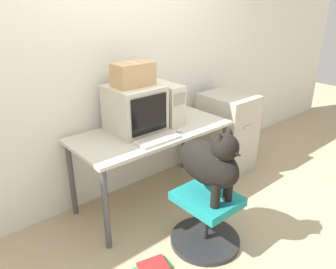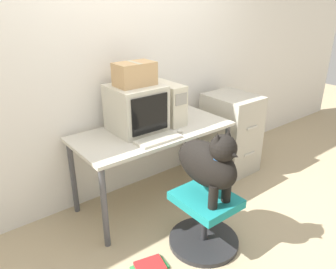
% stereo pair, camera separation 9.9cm
% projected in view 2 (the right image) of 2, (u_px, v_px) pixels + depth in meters
% --- Properties ---
extents(ground_plane, '(12.00, 12.00, 0.00)m').
position_uv_depth(ground_plane, '(176.00, 215.00, 3.09)').
color(ground_plane, tan).
extents(wall_back, '(8.00, 0.05, 2.60)m').
position_uv_depth(wall_back, '(126.00, 65.00, 3.13)').
color(wall_back, white).
rests_on(wall_back, ground_plane).
extents(desk, '(1.50, 0.70, 0.76)m').
position_uv_depth(desk, '(153.00, 138.00, 3.07)').
color(desk, beige).
rests_on(desk, ground_plane).
extents(crt_monitor, '(0.45, 0.44, 0.42)m').
position_uv_depth(crt_monitor, '(136.00, 108.00, 2.96)').
color(crt_monitor, beige).
rests_on(crt_monitor, desk).
extents(pc_tower, '(0.17, 0.43, 0.39)m').
position_uv_depth(pc_tower, '(167.00, 103.00, 3.16)').
color(pc_tower, beige).
rests_on(pc_tower, desk).
extents(keyboard, '(0.41, 0.17, 0.03)m').
position_uv_depth(keyboard, '(158.00, 139.00, 2.80)').
color(keyboard, beige).
rests_on(keyboard, desk).
extents(computer_mouse, '(0.06, 0.04, 0.03)m').
position_uv_depth(computer_mouse, '(180.00, 131.00, 2.97)').
color(computer_mouse, beige).
rests_on(computer_mouse, desk).
extents(office_chair, '(0.58, 0.58, 0.46)m').
position_uv_depth(office_chair, '(205.00, 221.00, 2.66)').
color(office_chair, '#262628').
rests_on(office_chair, ground_plane).
extents(dog, '(0.26, 0.58, 0.60)m').
position_uv_depth(dog, '(209.00, 163.00, 2.44)').
color(dog, black).
rests_on(dog, office_chair).
extents(filing_cabinet, '(0.48, 0.59, 0.90)m').
position_uv_depth(filing_cabinet, '(230.00, 133.00, 3.78)').
color(filing_cabinet, '#B7B2A3').
rests_on(filing_cabinet, ground_plane).
extents(cardboard_box, '(0.34, 0.22, 0.20)m').
position_uv_depth(cardboard_box, '(135.00, 74.00, 2.84)').
color(cardboard_box, tan).
rests_on(cardboard_box, crt_monitor).
extents(book_stack_floor, '(0.28, 0.22, 0.04)m').
position_uv_depth(book_stack_floor, '(150.00, 267.00, 2.48)').
color(book_stack_floor, '#2D8C47').
rests_on(book_stack_floor, ground_plane).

